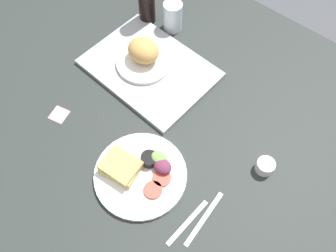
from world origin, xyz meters
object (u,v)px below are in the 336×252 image
at_px(fork, 187,222).
at_px(sticky_note, 59,115).
at_px(plate_with_salad, 140,172).
at_px(drinking_glass, 173,16).
at_px(serving_tray, 149,68).
at_px(bread_plate_near, 144,55).
at_px(knife, 204,219).
at_px(espresso_cup, 265,166).

height_order(fork, sticky_note, fork).
height_order(plate_with_salad, drinking_glass, drinking_glass).
height_order(serving_tray, sticky_note, serving_tray).
bearing_deg(drinking_glass, fork, -47.15).
distance_m(serving_tray, bread_plate_near, 0.05).
bearing_deg(sticky_note, knife, 3.31).
distance_m(plate_with_salad, sticky_note, 0.36).
bearing_deg(fork, plate_with_salad, 86.17).
xyz_separation_m(fork, knife, (0.03, 0.04, 0.00)).
bearing_deg(knife, sticky_note, 89.52).
xyz_separation_m(drinking_glass, fork, (0.53, -0.57, -0.06)).
xyz_separation_m(plate_with_salad, espresso_cup, (0.28, 0.26, 0.00)).
xyz_separation_m(serving_tray, drinking_glass, (-0.07, 0.22, 0.05)).
xyz_separation_m(bread_plate_near, sticky_note, (-0.08, -0.35, -0.05)).
bearing_deg(espresso_cup, sticky_note, -156.46).
bearing_deg(espresso_cup, knife, -101.05).
xyz_separation_m(drinking_glass, knife, (0.56, -0.53, -0.06)).
bearing_deg(knife, bread_plate_near, 54.77).
xyz_separation_m(serving_tray, espresso_cup, (0.53, -0.07, 0.01)).
distance_m(espresso_cup, fork, 0.30).
height_order(fork, knife, same).
bearing_deg(plate_with_salad, espresso_cup, 42.50).
bearing_deg(knife, espresso_cup, -14.84).
relative_size(espresso_cup, sticky_note, 1.00).
relative_size(espresso_cup, fork, 0.33).
height_order(espresso_cup, sticky_note, espresso_cup).
bearing_deg(serving_tray, sticky_note, -107.19).
relative_size(serving_tray, knife, 2.37).
bearing_deg(plate_with_salad, sticky_note, -177.04).
bearing_deg(sticky_note, bread_plate_near, 77.84).
height_order(bread_plate_near, plate_with_salad, bread_plate_near).
bearing_deg(espresso_cup, bread_plate_near, 172.79).
height_order(serving_tray, fork, serving_tray).
height_order(drinking_glass, knife, drinking_glass).
bearing_deg(bread_plate_near, knife, -31.45).
bearing_deg(sticky_note, drinking_glass, 86.37).
distance_m(plate_with_salad, drinking_glass, 0.63).
bearing_deg(bread_plate_near, drinking_glass, 100.66).
relative_size(bread_plate_near, plate_with_salad, 0.71).
relative_size(serving_tray, bread_plate_near, 2.22).
distance_m(bread_plate_near, sticky_note, 0.36).
relative_size(serving_tray, plate_with_salad, 1.58).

